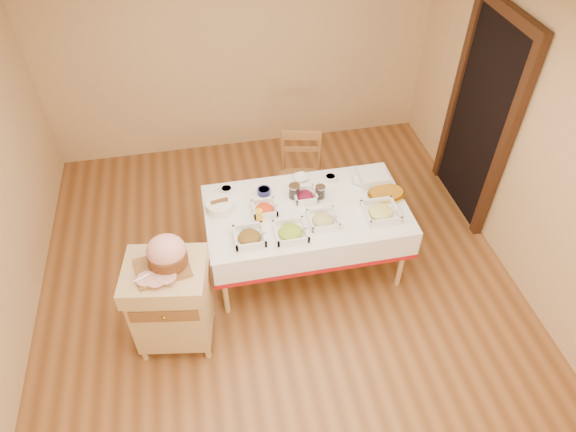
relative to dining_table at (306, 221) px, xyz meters
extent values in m
plane|color=brown|center=(-0.30, -0.30, -0.60)|extent=(5.00, 5.00, 0.00)
plane|color=white|center=(-0.30, -0.30, 2.00)|extent=(5.00, 5.00, 0.00)
plane|color=tan|center=(-0.30, 2.20, 0.70)|extent=(4.50, 0.00, 4.50)
plane|color=tan|center=(1.95, -0.30, 0.70)|extent=(0.00, 5.00, 5.00)
cube|color=black|center=(1.91, 0.60, 0.45)|extent=(0.06, 0.90, 2.10)
cube|color=#381F12|center=(1.89, 0.10, 0.45)|extent=(0.08, 0.10, 2.10)
cube|color=#381F12|center=(1.89, 1.10, 0.45)|extent=(0.08, 0.10, 2.10)
cube|color=#381F12|center=(1.89, 0.60, 1.55)|extent=(0.08, 1.10, 0.10)
cube|color=tan|center=(0.00, 0.00, 0.13)|extent=(1.80, 1.00, 0.04)
cylinder|color=tan|center=(-0.82, -0.42, -0.24)|extent=(0.05, 0.05, 0.71)
cylinder|color=tan|center=(-0.82, 0.42, -0.24)|extent=(0.05, 0.05, 0.71)
cylinder|color=tan|center=(0.82, -0.42, -0.24)|extent=(0.05, 0.05, 0.71)
cylinder|color=tan|center=(0.82, 0.42, -0.24)|extent=(0.05, 0.05, 0.71)
cube|color=white|center=(0.00, 0.00, 0.16)|extent=(1.82, 1.02, 0.01)
cube|color=tan|center=(-1.27, -0.60, -0.17)|extent=(0.67, 0.58, 0.64)
cube|color=tan|center=(-1.27, -0.60, 0.23)|extent=(0.72, 0.63, 0.16)
cube|color=brown|center=(-1.27, -0.85, 0.04)|extent=(0.53, 0.10, 0.13)
sphere|color=gold|center=(-1.27, -0.86, 0.04)|extent=(0.03, 0.03, 0.03)
cylinder|color=tan|center=(-1.53, -0.81, -0.55)|extent=(0.05, 0.05, 0.11)
cylinder|color=tan|center=(-1.53, -0.38, -0.55)|extent=(0.05, 0.05, 0.11)
cylinder|color=tan|center=(-1.00, -0.81, -0.55)|extent=(0.05, 0.05, 0.11)
cylinder|color=tan|center=(-1.00, -0.38, -0.55)|extent=(0.05, 0.05, 0.11)
cube|color=brown|center=(0.11, 0.69, -0.11)|extent=(0.52, 0.51, 0.03)
cylinder|color=brown|center=(-0.12, 0.55, -0.36)|extent=(0.04, 0.04, 0.47)
cylinder|color=brown|center=(-0.04, 0.92, -0.36)|extent=(0.04, 0.04, 0.47)
cylinder|color=brown|center=(0.25, 0.47, -0.36)|extent=(0.04, 0.04, 0.47)
cylinder|color=brown|center=(0.33, 0.84, -0.36)|extent=(0.04, 0.04, 0.47)
cylinder|color=brown|center=(-0.04, 0.92, 0.13)|extent=(0.04, 0.04, 0.51)
cylinder|color=brown|center=(0.33, 0.84, 0.13)|extent=(0.04, 0.04, 0.51)
cube|color=brown|center=(0.15, 0.88, 0.34)|extent=(0.40, 0.11, 0.09)
cube|color=brown|center=(-1.27, -0.60, 0.32)|extent=(0.40, 0.32, 0.02)
ellipsoid|color=#EEA39A|center=(-1.22, -0.56, 0.46)|extent=(0.30, 0.27, 0.25)
cylinder|color=brown|center=(-1.22, -0.56, 0.39)|extent=(0.30, 0.30, 0.10)
cube|color=silver|center=(-1.32, -0.76, 0.34)|extent=(0.25, 0.11, 0.00)
cylinder|color=silver|center=(-1.35, -0.65, 0.34)|extent=(0.29, 0.08, 0.01)
cube|color=white|center=(-0.56, -0.29, 0.17)|extent=(0.26, 0.26, 0.02)
ellipsoid|color=#A41712|center=(-0.56, -0.29, 0.20)|extent=(0.20, 0.20, 0.07)
cylinder|color=silver|center=(-0.50, -0.31, 0.20)|extent=(0.16, 0.01, 0.11)
cube|color=white|center=(-0.21, -0.30, 0.17)|extent=(0.28, 0.28, 0.02)
ellipsoid|color=yellow|center=(-0.21, -0.30, 0.20)|extent=(0.21, 0.21, 0.07)
cylinder|color=silver|center=(-0.15, -0.33, 0.20)|extent=(0.15, 0.01, 0.11)
cube|color=white|center=(0.10, -0.20, 0.17)|extent=(0.25, 0.25, 0.01)
ellipsoid|color=tan|center=(0.10, -0.20, 0.19)|extent=(0.19, 0.19, 0.07)
cylinder|color=silver|center=(0.16, -0.23, 0.20)|extent=(0.14, 0.01, 0.10)
cube|color=white|center=(0.63, -0.21, 0.17)|extent=(0.29, 0.29, 0.02)
ellipsoid|color=#DDD869|center=(0.63, -0.21, 0.20)|extent=(0.22, 0.22, 0.08)
cylinder|color=silver|center=(0.69, -0.24, 0.20)|extent=(0.15, 0.01, 0.11)
cube|color=white|center=(-0.38, 0.04, 0.17)|extent=(0.21, 0.21, 0.01)
ellipsoid|color=red|center=(-0.38, 0.04, 0.19)|extent=(0.16, 0.16, 0.06)
cylinder|color=silver|center=(-0.33, 0.02, 0.20)|extent=(0.14, 0.01, 0.10)
cube|color=white|center=(0.02, 0.14, 0.17)|extent=(0.21, 0.21, 0.01)
ellipsoid|color=maroon|center=(0.02, 0.14, 0.19)|extent=(0.16, 0.16, 0.06)
cylinder|color=silver|center=(0.07, 0.12, 0.19)|extent=(0.14, 0.01, 0.10)
cylinder|color=white|center=(-0.68, 0.36, 0.19)|extent=(0.11, 0.11, 0.05)
cylinder|color=black|center=(-0.68, 0.36, 0.20)|extent=(0.09, 0.09, 0.02)
cylinder|color=#1B1D51|center=(-0.34, 0.28, 0.19)|extent=(0.12, 0.12, 0.05)
cylinder|color=maroon|center=(-0.34, 0.28, 0.20)|extent=(0.10, 0.10, 0.02)
cylinder|color=white|center=(0.31, 0.34, 0.19)|extent=(0.11, 0.11, 0.06)
cylinder|color=red|center=(0.31, 0.34, 0.21)|extent=(0.09, 0.09, 0.02)
imported|color=white|center=(0.04, 0.41, 0.18)|extent=(0.17, 0.17, 0.04)
imported|color=white|center=(0.59, 0.26, 0.19)|extent=(0.19, 0.19, 0.05)
cylinder|color=silver|center=(-0.07, 0.18, 0.22)|extent=(0.10, 0.10, 0.12)
cylinder|color=silver|center=(-0.07, 0.18, 0.29)|extent=(0.10, 0.10, 0.01)
cylinder|color=black|center=(-0.07, 0.18, 0.21)|extent=(0.08, 0.08, 0.09)
cylinder|color=silver|center=(0.16, 0.13, 0.22)|extent=(0.09, 0.09, 0.11)
cylinder|color=silver|center=(0.16, 0.13, 0.28)|extent=(0.10, 0.10, 0.01)
cylinder|color=black|center=(0.16, 0.13, 0.20)|extent=(0.08, 0.08, 0.08)
cylinder|color=yellow|center=(-0.44, -0.09, 0.24)|extent=(0.06, 0.06, 0.15)
cone|color=yellow|center=(-0.44, -0.09, 0.33)|extent=(0.04, 0.04, 0.04)
cylinder|color=white|center=(-0.76, 0.14, 0.21)|extent=(0.26, 0.26, 0.09)
cube|color=white|center=(0.71, 0.26, 0.17)|extent=(0.26, 0.26, 0.01)
cube|color=white|center=(0.71, 0.26, 0.18)|extent=(0.26, 0.26, 0.01)
cube|color=white|center=(0.71, 0.26, 0.20)|extent=(0.26, 0.26, 0.01)
cube|color=white|center=(0.71, 0.26, 0.22)|extent=(0.26, 0.26, 0.01)
cube|color=white|center=(0.71, 0.26, 0.23)|extent=(0.26, 0.26, 0.01)
cube|color=white|center=(0.71, 0.26, 0.25)|extent=(0.26, 0.26, 0.01)
ellipsoid|color=gold|center=(0.77, 0.03, 0.18)|extent=(0.37, 0.26, 0.03)
ellipsoid|color=#B16E13|center=(0.77, 0.03, 0.19)|extent=(0.31, 0.22, 0.04)
camera|label=1|loc=(-0.83, -3.29, 3.30)|focal=32.00mm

